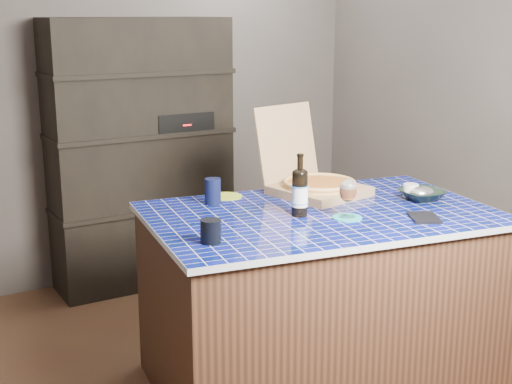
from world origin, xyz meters
TOP-DOWN VIEW (x-y plane):
  - room at (0.00, 0.00)m, footprint 3.50×3.50m
  - shelving_unit at (0.00, 1.53)m, footprint 1.20×0.41m
  - kitchen_island at (0.23, -0.24)m, footprint 1.78×1.28m
  - pizza_box at (0.40, 0.06)m, footprint 0.50×0.57m
  - mead_bottle at (0.10, -0.24)m, footprint 0.08×0.08m
  - teal_trivet at (0.27, -0.39)m, footprint 0.14×0.14m
  - wine_glass at (0.27, -0.39)m, footprint 0.08×0.08m
  - tumbler at (-0.44, -0.39)m, footprint 0.09×0.09m
  - dvd_case at (0.57, -0.58)m, footprint 0.19×0.21m
  - bowl at (0.80, -0.31)m, footprint 0.23×0.23m
  - foil_contents at (0.80, -0.31)m, footprint 0.13×0.11m
  - white_jar at (0.79, -0.24)m, footprint 0.08×0.08m
  - navy_cup at (-0.15, 0.16)m, footprint 0.08×0.08m
  - green_trivet at (-0.03, 0.25)m, footprint 0.17×0.17m

SIDE VIEW (x-z plane):
  - kitchen_island at x=0.23m, z-range 0.00..0.90m
  - green_trivet at x=-0.03m, z-range 0.90..0.91m
  - teal_trivet at x=0.27m, z-range 0.90..0.91m
  - shelving_unit at x=0.00m, z-range 0.00..1.80m
  - dvd_case at x=0.57m, z-range 0.90..0.91m
  - bowl at x=0.80m, z-range 0.90..0.95m
  - white_jar at x=0.79m, z-range 0.90..0.97m
  - foil_contents at x=0.80m, z-range 0.91..0.97m
  - tumbler at x=-0.44m, z-range 0.90..1.00m
  - pizza_box at x=0.40m, z-range 0.74..1.19m
  - navy_cup at x=-0.15m, z-range 0.90..1.03m
  - mead_bottle at x=0.10m, z-range 0.87..1.17m
  - wine_glass at x=0.27m, z-range 0.94..1.12m
  - room at x=0.00m, z-range -0.50..3.00m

